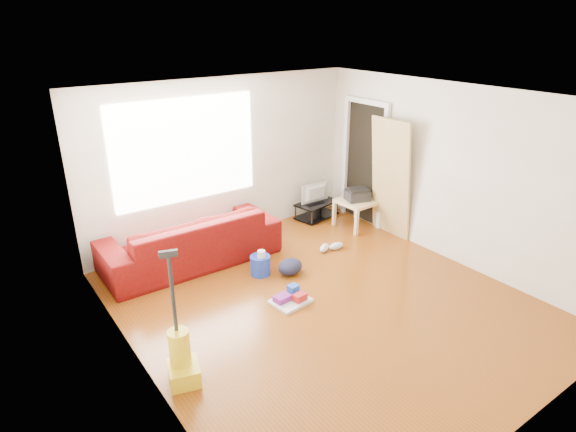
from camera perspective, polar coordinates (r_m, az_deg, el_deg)
room at (r=5.67m, az=4.32°, el=1.42°), size 4.51×5.01×2.51m
sofa at (r=7.14m, az=-11.22°, el=-5.35°), size 2.50×0.98×0.73m
tv_stand at (r=8.49m, az=3.42°, el=0.80°), size 0.83×0.57×0.28m
tv at (r=8.39m, az=3.46°, el=2.70°), size 0.57×0.08×0.33m
side_table at (r=8.11m, az=8.17°, el=1.40°), size 0.60×0.60×0.47m
printer at (r=8.05m, az=8.24°, el=2.53°), size 0.44×0.39×0.20m
bucket at (r=6.71m, az=-3.27°, el=-6.88°), size 0.32×0.32×0.28m
toilet_paper at (r=6.59m, az=-3.15°, el=-5.58°), size 0.11×0.11×0.10m
cleaning_tray at (r=6.07m, az=0.32°, el=-9.72°), size 0.50×0.42×0.16m
backpack at (r=6.71m, az=0.25°, el=-6.80°), size 0.45×0.40×0.21m
sneakers at (r=7.36m, az=5.04°, el=-3.67°), size 0.46×0.23×0.10m
vacuum at (r=4.92m, az=-12.50°, el=-16.11°), size 0.37×0.40×1.39m
door_panel at (r=8.04m, az=11.52°, el=-2.09°), size 0.24×0.76×1.89m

